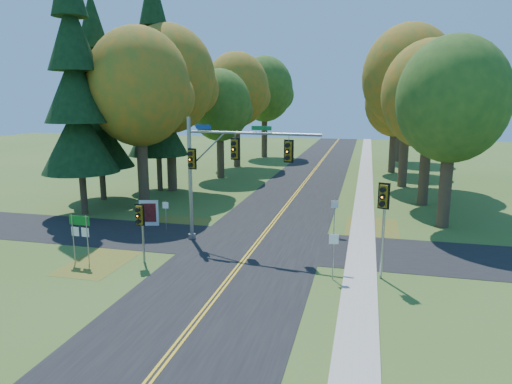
% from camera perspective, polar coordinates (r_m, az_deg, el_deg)
% --- Properties ---
extents(ground, '(160.00, 160.00, 0.00)m').
position_cam_1_polar(ground, '(26.01, -0.94, -7.79)').
color(ground, '#38591F').
rests_on(ground, ground).
extents(road_main, '(8.00, 160.00, 0.02)m').
position_cam_1_polar(road_main, '(26.00, -0.94, -7.77)').
color(road_main, black).
rests_on(road_main, ground).
extents(road_cross, '(60.00, 6.00, 0.02)m').
position_cam_1_polar(road_cross, '(27.84, 0.11, -6.46)').
color(road_cross, black).
rests_on(road_cross, ground).
extents(centerline_left, '(0.10, 160.00, 0.01)m').
position_cam_1_polar(centerline_left, '(26.02, -1.15, -7.73)').
color(centerline_left, gold).
rests_on(centerline_left, road_main).
extents(centerline_right, '(0.10, 160.00, 0.01)m').
position_cam_1_polar(centerline_right, '(25.97, -0.72, -7.76)').
color(centerline_right, gold).
rests_on(centerline_right, road_main).
extents(sidewalk_east, '(1.60, 160.00, 0.06)m').
position_cam_1_polar(sidewalk_east, '(25.24, 12.97, -8.64)').
color(sidewalk_east, '#9E998E').
rests_on(sidewalk_east, ground).
extents(leaf_patch_w_near, '(4.00, 6.00, 0.00)m').
position_cam_1_polar(leaf_patch_w_near, '(31.71, -10.55, -4.42)').
color(leaf_patch_w_near, brown).
rests_on(leaf_patch_w_near, ground).
extents(leaf_patch_e, '(3.50, 8.00, 0.00)m').
position_cam_1_polar(leaf_patch_e, '(30.96, 14.28, -4.97)').
color(leaf_patch_e, brown).
rests_on(leaf_patch_e, ground).
extents(leaf_patch_w_far, '(3.00, 5.00, 0.00)m').
position_cam_1_polar(leaf_patch_w_far, '(26.32, -18.86, -8.19)').
color(leaf_patch_w_far, brown).
rests_on(leaf_patch_w_far, ground).
extents(tree_w_a, '(8.00, 8.00, 14.15)m').
position_cam_1_polar(tree_w_a, '(37.41, -14.27, 12.51)').
color(tree_w_a, '#38281C').
rests_on(tree_w_a, ground).
extents(tree_e_a, '(7.20, 7.20, 12.73)m').
position_cam_1_polar(tree_e_a, '(32.95, 23.45, 10.46)').
color(tree_e_a, '#38281C').
rests_on(tree_e_a, ground).
extents(tree_w_b, '(8.60, 8.60, 15.38)m').
position_cam_1_polar(tree_w_b, '(43.91, -10.72, 13.60)').
color(tree_w_b, '#38281C').
rests_on(tree_w_b, ground).
extents(tree_e_b, '(7.60, 7.60, 13.33)m').
position_cam_1_polar(tree_e_b, '(39.61, 21.01, 11.18)').
color(tree_e_b, '#38281C').
rests_on(tree_e_b, ground).
extents(tree_w_c, '(6.80, 6.80, 11.91)m').
position_cam_1_polar(tree_w_c, '(50.74, -4.46, 10.71)').
color(tree_w_c, '#38281C').
rests_on(tree_w_c, ground).
extents(tree_e_c, '(8.80, 8.80, 15.79)m').
position_cam_1_polar(tree_e_c, '(47.62, 18.63, 13.39)').
color(tree_e_c, '#38281C').
rests_on(tree_e_c, ground).
extents(tree_w_d, '(8.20, 8.20, 14.56)m').
position_cam_1_polar(tree_w_d, '(59.25, -2.36, 12.61)').
color(tree_w_d, '#38281C').
rests_on(tree_w_d, ground).
extents(tree_e_d, '(7.00, 7.00, 12.32)m').
position_cam_1_polar(tree_e_d, '(56.70, 17.09, 10.62)').
color(tree_e_d, '#38281C').
rests_on(tree_e_d, ground).
extents(tree_w_e, '(8.40, 8.40, 14.97)m').
position_cam_1_polar(tree_w_e, '(69.52, 1.16, 12.69)').
color(tree_w_e, '#38281C').
rests_on(tree_w_e, ground).
extents(tree_e_e, '(7.80, 7.80, 13.74)m').
position_cam_1_polar(tree_e_e, '(67.46, 17.69, 11.46)').
color(tree_e_e, '#38281C').
rests_on(tree_e_e, ground).
extents(pine_a, '(5.60, 5.60, 19.48)m').
position_cam_1_polar(pine_a, '(36.27, -21.61, 11.63)').
color(pine_a, '#38281C').
rests_on(pine_a, ground).
extents(pine_b, '(5.60, 5.60, 17.31)m').
position_cam_1_polar(pine_b, '(41.25, -19.21, 10.26)').
color(pine_b, '#38281C').
rests_on(pine_b, ground).
extents(pine_c, '(5.60, 5.60, 20.56)m').
position_cam_1_polar(pine_c, '(44.17, -12.40, 12.65)').
color(pine_c, '#38281C').
rests_on(pine_c, ground).
extents(traffic_mast, '(8.29, 1.42, 7.57)m').
position_cam_1_polar(traffic_mast, '(27.03, -4.52, 3.55)').
color(traffic_mast, gray).
rests_on(traffic_mast, ground).
extents(east_signal_pole, '(0.54, 0.64, 4.79)m').
position_cam_1_polar(east_signal_pole, '(22.27, 15.64, -1.80)').
color(east_signal_pole, '#999DA2').
rests_on(east_signal_pole, ground).
extents(ped_signal_pole, '(0.51, 0.59, 3.25)m').
position_cam_1_polar(ped_signal_pole, '(24.72, -14.25, -3.32)').
color(ped_signal_pole, gray).
rests_on(ped_signal_pole, ground).
extents(route_sign_cluster, '(1.25, 0.13, 2.67)m').
position_cam_1_polar(route_sign_cluster, '(25.81, -21.15, -4.36)').
color(route_sign_cluster, gray).
rests_on(route_sign_cluster, ground).
extents(info_kiosk, '(1.30, 0.50, 1.80)m').
position_cam_1_polar(info_kiosk, '(32.35, -13.23, -2.59)').
color(info_kiosk, silver).
rests_on(info_kiosk, ground).
extents(reg_sign_e_north, '(0.45, 0.08, 2.37)m').
position_cam_1_polar(reg_sign_e_north, '(29.55, 9.80, -2.32)').
color(reg_sign_e_north, gray).
rests_on(reg_sign_e_north, ground).
extents(reg_sign_e_south, '(0.45, 0.14, 2.37)m').
position_cam_1_polar(reg_sign_e_south, '(22.34, 9.67, -6.85)').
color(reg_sign_e_south, gray).
rests_on(reg_sign_e_south, ground).
extents(reg_sign_w, '(0.40, 0.06, 2.09)m').
position_cam_1_polar(reg_sign_w, '(30.49, -11.22, -2.31)').
color(reg_sign_w, gray).
rests_on(reg_sign_w, ground).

